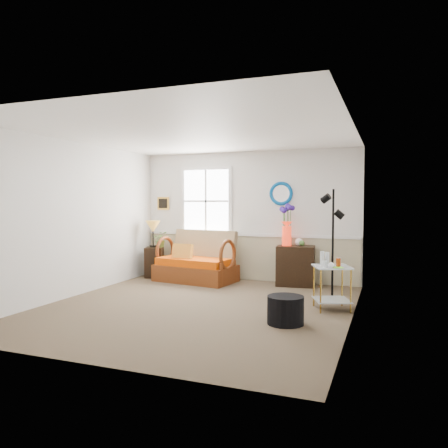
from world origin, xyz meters
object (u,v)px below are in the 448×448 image
(loveseat, at_px, (196,256))
(ottoman, at_px, (285,310))
(lamp_stand, at_px, (154,262))
(cabinet, at_px, (296,266))
(side_table, at_px, (332,288))
(floor_lamp, at_px, (333,246))

(loveseat, distance_m, ottoman, 3.35)
(lamp_stand, relative_size, cabinet, 0.84)
(cabinet, distance_m, side_table, 1.85)
(lamp_stand, relative_size, side_table, 0.97)
(loveseat, relative_size, floor_lamp, 0.86)
(loveseat, xyz_separation_m, lamp_stand, (-1.01, 0.12, -0.19))
(loveseat, distance_m, side_table, 3.14)
(cabinet, xyz_separation_m, floor_lamp, (0.82, -1.15, 0.52))
(side_table, bearing_deg, ottoman, -115.35)
(lamp_stand, bearing_deg, side_table, -21.18)
(side_table, bearing_deg, floor_lamp, 96.02)
(loveseat, height_order, ottoman, loveseat)
(side_table, bearing_deg, cabinet, 118.06)
(lamp_stand, bearing_deg, cabinet, 2.83)
(floor_lamp, relative_size, ottoman, 3.75)
(lamp_stand, xyz_separation_m, side_table, (3.84, -1.49, 0.01))
(loveseat, height_order, cabinet, loveseat)
(loveseat, xyz_separation_m, side_table, (2.83, -1.36, -0.18))
(floor_lamp, bearing_deg, side_table, -69.37)
(side_table, xyz_separation_m, ottoman, (-0.47, -0.99, -0.14))
(cabinet, relative_size, ottoman, 1.58)
(floor_lamp, bearing_deg, lamp_stand, 179.80)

